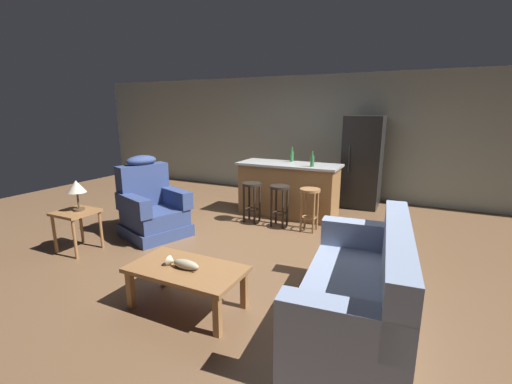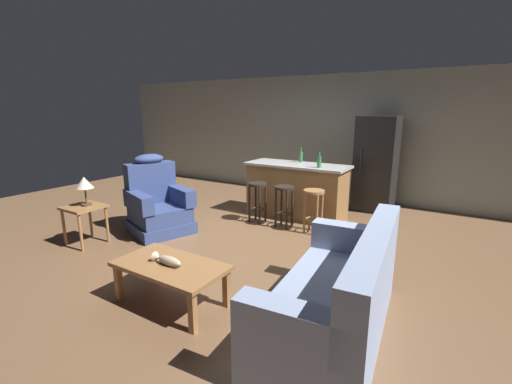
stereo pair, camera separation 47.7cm
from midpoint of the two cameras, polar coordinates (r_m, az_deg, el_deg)
The scene contains 15 objects.
ground_plane at distance 5.11m, azimuth -2.82°, elevation -7.93°, with size 12.00×12.00×0.00m.
back_wall at distance 7.66m, azimuth 8.53°, elevation 9.13°, with size 12.00×0.05×2.60m.
coffee_table at distance 3.44m, azimuth -15.54°, elevation -12.94°, with size 1.10×0.60×0.42m.
fish_figurine at distance 3.39m, azimuth -16.13°, elevation -11.55°, with size 0.34×0.10×0.10m.
couch at distance 3.13m, azimuth 12.78°, elevation -16.07°, with size 1.02×1.97×0.94m.
recliner_near_lamp at distance 5.49m, azimuth -19.41°, elevation -2.52°, with size 1.07×1.07×1.20m.
end_table at distance 5.27m, azimuth -30.10°, elevation -3.82°, with size 0.48×0.48×0.56m.
table_lamp at distance 5.18m, azimuth -30.14°, elevation 0.56°, with size 0.24×0.24×0.41m.
kitchen_island at distance 6.13m, azimuth 3.21°, elevation 0.41°, with size 1.80×0.70×0.95m.
bar_stool_left at distance 5.76m, azimuth -3.09°, elevation -0.52°, with size 0.32×0.32×0.68m.
bar_stool_middle at distance 5.54m, azimuth 1.50°, elevation -1.07°, with size 0.32×0.32×0.68m.
bar_stool_right at distance 5.36m, azimuth 6.43°, elevation -1.66°, with size 0.32×0.32×0.68m.
refrigerator at distance 6.89m, azimuth 15.43°, elevation 4.80°, with size 0.70×0.69×1.76m.
bottle_tall_green at distance 6.25m, azimuth 3.82°, elevation 5.98°, with size 0.07×0.07×0.26m.
bottle_short_amber at distance 5.71m, azimuth 7.01°, elevation 5.17°, with size 0.07×0.07×0.26m.
Camera 1 is at (2.10, -4.27, 1.87)m, focal length 24.00 mm.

